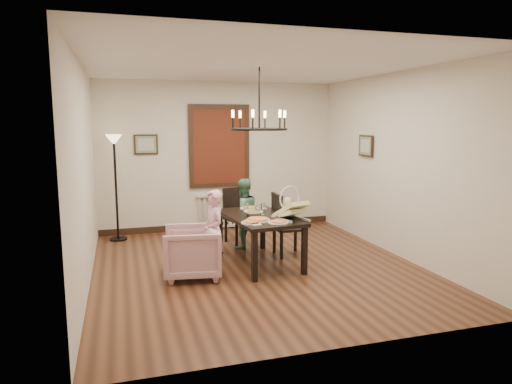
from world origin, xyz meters
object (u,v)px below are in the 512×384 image
baby_bouncer (291,208)px  dining_table (259,221)px  elderly_woman (214,240)px  armchair (192,252)px  floor_lamp (116,189)px  chair_far (239,216)px  seated_man (243,219)px  drinking_glass (258,211)px  chair_right (289,224)px

baby_bouncer → dining_table: bearing=114.2°
dining_table → elderly_woman: size_ratio=1.67×
armchair → floor_lamp: size_ratio=0.42×
chair_far → seated_man: (-0.03, -0.34, 0.00)m
elderly_woman → drinking_glass: elderly_woman is taller
armchair → dining_table: bearing=115.3°
chair_far → seated_man: size_ratio=0.99×
chair_far → armchair: 1.85m
chair_far → floor_lamp: size_ratio=0.52×
floor_lamp → chair_far: bearing=-21.4°
baby_bouncer → seated_man: bearing=88.6°
elderly_woman → floor_lamp: size_ratio=0.53×
elderly_woman → armchair: bearing=-96.8°
dining_table → chair_far: chair_far is taller
dining_table → baby_bouncer: bearing=-55.3°
dining_table → armchair: dining_table is taller
dining_table → seated_man: (-0.01, 0.87, -0.15)m
chair_right → dining_table: bearing=116.0°
armchair → elderly_woman: bearing=104.8°
chair_far → chair_right: bearing=-79.3°
chair_right → floor_lamp: bearing=56.8°
chair_right → armchair: (-1.59, -0.57, -0.15)m
chair_far → dining_table: bearing=-109.7°
seated_man → baby_bouncer: (0.34, -1.26, 0.40)m
armchair → baby_bouncer: size_ratio=1.51×
elderly_woman → drinking_glass: 0.81m
chair_right → elderly_woman: 1.39m
chair_right → seated_man: 0.83m
elderly_woman → drinking_glass: (0.70, 0.27, 0.30)m
armchair → baby_bouncer: (1.37, -0.08, 0.53)m
elderly_woman → seated_man: size_ratio=1.01×
dining_table → seated_man: seated_man is taller
dining_table → armchair: size_ratio=2.13×
seated_man → drinking_glass: bearing=76.6°
elderly_woman → drinking_glass: size_ratio=6.59×
chair_right → floor_lamp: 3.10m
chair_far → elderly_woman: bearing=-135.4°
baby_bouncer → floor_lamp: bearing=117.5°
chair_far → elderly_woman: elderly_woman is taller
chair_right → drinking_glass: bearing=115.6°
baby_bouncer → chair_right: bearing=54.3°
dining_table → baby_bouncer: baby_bouncer is taller
baby_bouncer → drinking_glass: baby_bouncer is taller
chair_far → baby_bouncer: 1.68m
chair_far → drinking_glass: size_ratio=6.50×
dining_table → armchair: (-1.03, -0.31, -0.29)m
dining_table → seated_man: bearing=84.2°
seated_man → drinking_glass: seated_man is taller
chair_far → drinking_glass: chair_far is taller
drinking_glass → dining_table: bearing=16.5°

